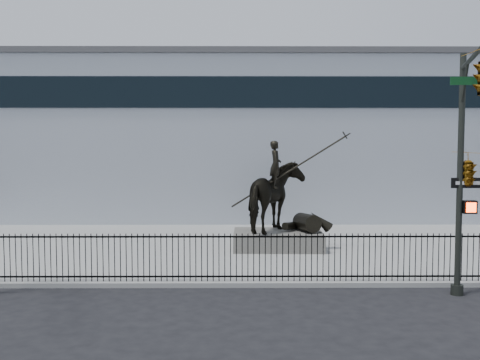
{
  "coord_description": "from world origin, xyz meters",
  "views": [
    {
      "loc": [
        0.53,
        -15.95,
        4.51
      ],
      "look_at": [
        0.66,
        6.0,
        2.98
      ],
      "focal_mm": 42.0,
      "sensor_mm": 36.0,
      "label": 1
    }
  ],
  "objects": [
    {
      "name": "ground",
      "position": [
        0.0,
        0.0,
        0.0
      ],
      "size": [
        120.0,
        120.0,
        0.0
      ],
      "primitive_type": "plane",
      "color": "black",
      "rests_on": "ground"
    },
    {
      "name": "equestrian_statue",
      "position": [
        2.28,
        6.65,
        2.23
      ],
      "size": [
        4.59,
        2.89,
        3.89
      ],
      "rotation": [
        0.0,
        0.0,
        -0.02
      ],
      "color": "black",
      "rests_on": "statue_plinth"
    },
    {
      "name": "statue_plinth",
      "position": [
        2.21,
        6.65,
        0.49
      ],
      "size": [
        3.64,
        2.54,
        0.67
      ],
      "primitive_type": "cube",
      "rotation": [
        0.0,
        0.0,
        -0.02
      ],
      "color": "#504E49",
      "rests_on": "plaza"
    },
    {
      "name": "plaza",
      "position": [
        0.0,
        7.0,
        0.07
      ],
      "size": [
        30.0,
        12.0,
        0.15
      ],
      "primitive_type": "cube",
      "color": "#989895",
      "rests_on": "ground"
    },
    {
      "name": "traffic_signal_right",
      "position": [
        6.47,
        -2.0,
        4.85
      ],
      "size": [
        2.17,
        6.86,
        7.0
      ],
      "color": "#242822",
      "rests_on": "ground"
    },
    {
      "name": "picket_fence",
      "position": [
        0.0,
        1.25,
        0.9
      ],
      "size": [
        22.1,
        0.1,
        1.5
      ],
      "color": "black",
      "rests_on": "plaza"
    },
    {
      "name": "building",
      "position": [
        0.0,
        20.0,
        4.5
      ],
      "size": [
        44.0,
        14.0,
        9.0
      ],
      "primitive_type": "cube",
      "color": "silver",
      "rests_on": "ground"
    }
  ]
}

